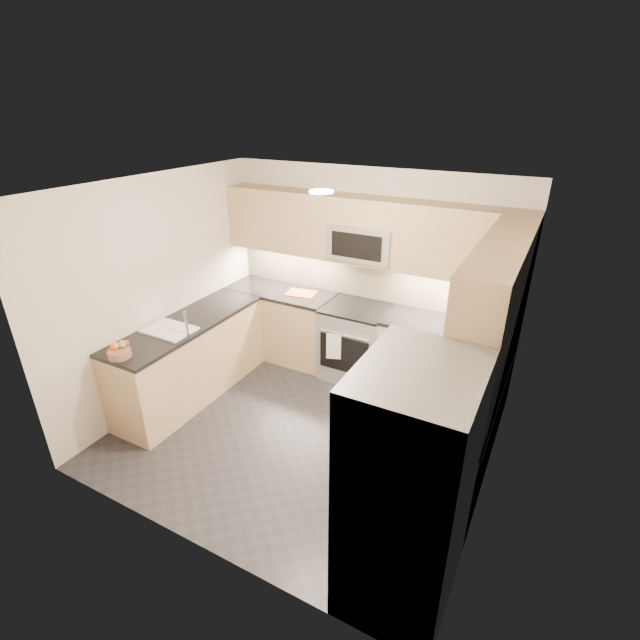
% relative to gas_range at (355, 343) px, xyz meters
% --- Properties ---
extents(floor, '(3.60, 3.20, 0.00)m').
position_rel_gas_range_xyz_m(floor, '(0.00, -1.28, -0.46)').
color(floor, '#242429').
rests_on(floor, ground).
extents(ceiling, '(3.60, 3.20, 0.02)m').
position_rel_gas_range_xyz_m(ceiling, '(0.00, -1.28, 2.04)').
color(ceiling, beige).
rests_on(ceiling, wall_back).
extents(wall_back, '(3.60, 0.02, 2.50)m').
position_rel_gas_range_xyz_m(wall_back, '(0.00, 0.32, 0.79)').
color(wall_back, beige).
rests_on(wall_back, floor).
extents(wall_front, '(3.60, 0.02, 2.50)m').
position_rel_gas_range_xyz_m(wall_front, '(0.00, -2.88, 0.79)').
color(wall_front, beige).
rests_on(wall_front, floor).
extents(wall_left, '(0.02, 3.20, 2.50)m').
position_rel_gas_range_xyz_m(wall_left, '(-1.80, -1.28, 0.79)').
color(wall_left, beige).
rests_on(wall_left, floor).
extents(wall_right, '(0.02, 3.20, 2.50)m').
position_rel_gas_range_xyz_m(wall_right, '(1.80, -1.28, 0.79)').
color(wall_right, beige).
rests_on(wall_right, floor).
extents(base_cab_back_left, '(1.42, 0.60, 0.90)m').
position_rel_gas_range_xyz_m(base_cab_back_left, '(-1.09, 0.02, -0.01)').
color(base_cab_back_left, tan).
rests_on(base_cab_back_left, floor).
extents(base_cab_back_right, '(1.42, 0.60, 0.90)m').
position_rel_gas_range_xyz_m(base_cab_back_right, '(1.09, 0.02, -0.01)').
color(base_cab_back_right, tan).
rests_on(base_cab_back_right, floor).
extents(base_cab_right, '(0.60, 1.70, 0.90)m').
position_rel_gas_range_xyz_m(base_cab_right, '(1.50, -1.12, -0.01)').
color(base_cab_right, tan).
rests_on(base_cab_right, floor).
extents(base_cab_peninsula, '(0.60, 2.00, 0.90)m').
position_rel_gas_range_xyz_m(base_cab_peninsula, '(-1.50, -1.28, -0.01)').
color(base_cab_peninsula, tan).
rests_on(base_cab_peninsula, floor).
extents(countertop_back_left, '(1.42, 0.63, 0.04)m').
position_rel_gas_range_xyz_m(countertop_back_left, '(-1.09, 0.02, 0.47)').
color(countertop_back_left, black).
rests_on(countertop_back_left, base_cab_back_left).
extents(countertop_back_right, '(1.42, 0.63, 0.04)m').
position_rel_gas_range_xyz_m(countertop_back_right, '(1.09, 0.02, 0.47)').
color(countertop_back_right, black).
rests_on(countertop_back_right, base_cab_back_right).
extents(countertop_right, '(0.63, 1.70, 0.04)m').
position_rel_gas_range_xyz_m(countertop_right, '(1.50, -1.12, 0.47)').
color(countertop_right, black).
rests_on(countertop_right, base_cab_right).
extents(countertop_peninsula, '(0.63, 2.00, 0.04)m').
position_rel_gas_range_xyz_m(countertop_peninsula, '(-1.50, -1.28, 0.47)').
color(countertop_peninsula, black).
rests_on(countertop_peninsula, base_cab_peninsula).
extents(upper_cab_back, '(3.60, 0.35, 0.75)m').
position_rel_gas_range_xyz_m(upper_cab_back, '(0.00, 0.15, 1.37)').
color(upper_cab_back, tan).
rests_on(upper_cab_back, wall_back).
extents(upper_cab_right, '(0.35, 1.95, 0.75)m').
position_rel_gas_range_xyz_m(upper_cab_right, '(1.62, -1.00, 1.37)').
color(upper_cab_right, tan).
rests_on(upper_cab_right, wall_right).
extents(backsplash_back, '(3.60, 0.01, 0.51)m').
position_rel_gas_range_xyz_m(backsplash_back, '(0.00, 0.32, 0.74)').
color(backsplash_back, tan).
rests_on(backsplash_back, wall_back).
extents(backsplash_right, '(0.01, 2.30, 0.51)m').
position_rel_gas_range_xyz_m(backsplash_right, '(1.80, -0.82, 0.74)').
color(backsplash_right, tan).
rests_on(backsplash_right, wall_right).
extents(gas_range, '(0.76, 0.65, 0.91)m').
position_rel_gas_range_xyz_m(gas_range, '(0.00, 0.00, 0.00)').
color(gas_range, '#A4A5AC').
rests_on(gas_range, floor).
extents(range_cooktop, '(0.76, 0.65, 0.03)m').
position_rel_gas_range_xyz_m(range_cooktop, '(0.00, 0.00, 0.46)').
color(range_cooktop, black).
rests_on(range_cooktop, gas_range).
extents(oven_door_glass, '(0.62, 0.02, 0.45)m').
position_rel_gas_range_xyz_m(oven_door_glass, '(0.00, -0.33, -0.01)').
color(oven_door_glass, black).
rests_on(oven_door_glass, gas_range).
extents(oven_handle, '(0.60, 0.02, 0.02)m').
position_rel_gas_range_xyz_m(oven_handle, '(0.00, -0.35, 0.26)').
color(oven_handle, '#B2B5BA').
rests_on(oven_handle, gas_range).
extents(microwave, '(0.76, 0.40, 0.40)m').
position_rel_gas_range_xyz_m(microwave, '(0.00, 0.12, 1.24)').
color(microwave, '#9DA0A5').
rests_on(microwave, upper_cab_back).
extents(microwave_door, '(0.60, 0.01, 0.28)m').
position_rel_gas_range_xyz_m(microwave_door, '(0.00, -0.08, 1.24)').
color(microwave_door, black).
rests_on(microwave_door, microwave).
extents(refrigerator, '(0.70, 0.90, 1.80)m').
position_rel_gas_range_xyz_m(refrigerator, '(1.45, -2.43, 0.45)').
color(refrigerator, '#93969B').
rests_on(refrigerator, floor).
extents(fridge_handle_left, '(0.02, 0.02, 1.20)m').
position_rel_gas_range_xyz_m(fridge_handle_left, '(1.08, -2.61, 0.49)').
color(fridge_handle_left, '#B2B5BA').
rests_on(fridge_handle_left, refrigerator).
extents(fridge_handle_right, '(0.02, 0.02, 1.20)m').
position_rel_gas_range_xyz_m(fridge_handle_right, '(1.08, -2.25, 0.49)').
color(fridge_handle_right, '#B2B5BA').
rests_on(fridge_handle_right, refrigerator).
extents(sink_basin, '(0.52, 0.38, 0.16)m').
position_rel_gas_range_xyz_m(sink_basin, '(-1.50, -1.53, 0.42)').
color(sink_basin, white).
rests_on(sink_basin, base_cab_peninsula).
extents(faucet, '(0.03, 0.03, 0.28)m').
position_rel_gas_range_xyz_m(faucet, '(-1.24, -1.53, 0.62)').
color(faucet, silver).
rests_on(faucet, countertop_peninsula).
extents(utensil_bowl, '(0.37, 0.37, 0.16)m').
position_rel_gas_range_xyz_m(utensil_bowl, '(1.42, -0.11, 0.56)').
color(utensil_bowl, '#5CC755').
rests_on(utensil_bowl, countertop_back_right).
extents(cutting_board, '(0.40, 0.31, 0.01)m').
position_rel_gas_range_xyz_m(cutting_board, '(-0.79, 0.05, 0.49)').
color(cutting_board, '#E94615').
rests_on(cutting_board, countertop_back_left).
extents(fruit_basket, '(0.26, 0.26, 0.08)m').
position_rel_gas_range_xyz_m(fruit_basket, '(-1.50, -2.17, 0.52)').
color(fruit_basket, '#976546').
rests_on(fruit_basket, countertop_peninsula).
extents(fruit_apple, '(0.06, 0.06, 0.06)m').
position_rel_gas_range_xyz_m(fruit_apple, '(-1.49, -2.08, 0.60)').
color(fruit_apple, red).
rests_on(fruit_apple, fruit_basket).
extents(fruit_pear, '(0.07, 0.07, 0.07)m').
position_rel_gas_range_xyz_m(fruit_pear, '(-1.51, -2.11, 0.60)').
color(fruit_pear, '#77BC50').
rests_on(fruit_pear, fruit_basket).
extents(dish_towel_check, '(0.17, 0.07, 0.33)m').
position_rel_gas_range_xyz_m(dish_towel_check, '(-0.12, -0.37, 0.10)').
color(dish_towel_check, white).
rests_on(dish_towel_check, oven_handle).
extents(fruit_orange, '(0.08, 0.08, 0.08)m').
position_rel_gas_range_xyz_m(fruit_orange, '(-1.54, -2.17, 0.60)').
color(fruit_orange, orange).
rests_on(fruit_orange, fruit_basket).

